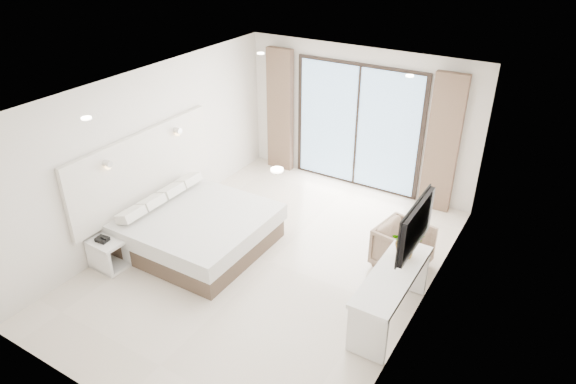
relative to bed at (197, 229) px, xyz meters
The scene contains 8 objects.
ground 1.30m from the bed, 10.01° to the left, with size 6.20×6.20×0.00m, color beige.
room_shell 1.89m from the bed, 41.94° to the left, with size 4.62×6.22×2.72m.
bed is the anchor object (origin of this frame).
nightstand 1.37m from the bed, 124.19° to the right, with size 0.54×0.45×0.47m.
phone 1.43m from the bed, 124.36° to the right, with size 0.18×0.14×0.06m, color black.
console_desk 3.30m from the bed, ahead, with size 0.52×1.66×0.77m.
plant 3.37m from the bed, ahead, with size 0.41×0.45×0.35m, color #33662D.
armchair 3.23m from the bed, 21.40° to the left, with size 0.73×0.68×0.75m, color #957661.
Camera 1 is at (3.58, -5.37, 4.77)m, focal length 32.00 mm.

